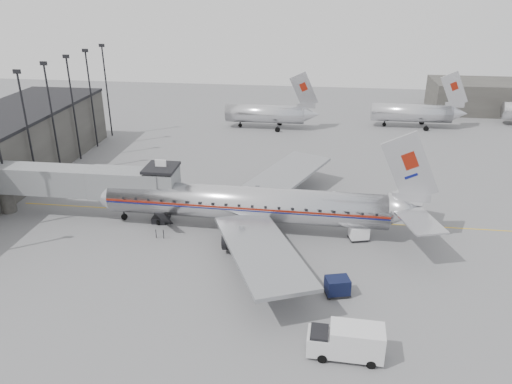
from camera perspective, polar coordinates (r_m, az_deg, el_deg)
ground at (r=51.80m, az=-2.06°, el=-5.66°), size 160.00×160.00×0.00m
hangar at (r=113.26m, az=26.90°, el=9.66°), size 30.00×12.00×6.00m
apron_line at (r=56.72m, az=1.92°, el=-2.92°), size 60.00×0.15×0.01m
jet_bridge at (r=58.00m, az=-17.98°, el=1.02°), size 21.00×6.20×7.10m
floodlight_masts at (r=69.56m, az=-23.45°, el=7.53°), size 0.90×42.25×15.25m
distant_aircraft_near at (r=89.97m, az=1.15°, el=9.00°), size 16.39×3.20×10.26m
distant_aircraft_mid at (r=94.80m, az=17.44°, el=8.68°), size 16.39×3.20×10.26m
airliner at (r=52.93m, az=-0.39°, el=-1.37°), size 37.28×34.54×11.79m
service_van at (r=37.58m, az=10.31°, el=-16.40°), size 5.48×2.33×2.54m
baggage_cart_navy at (r=43.88m, az=9.28°, el=-10.56°), size 2.42×2.08×1.63m
baggage_cart_white at (r=52.80m, az=11.67°, el=-4.56°), size 2.28×1.96×1.54m
ramp_worker at (r=49.20m, az=-0.75°, el=-6.10°), size 0.80×0.69×1.83m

